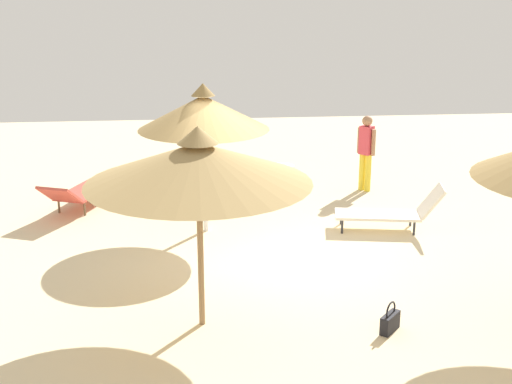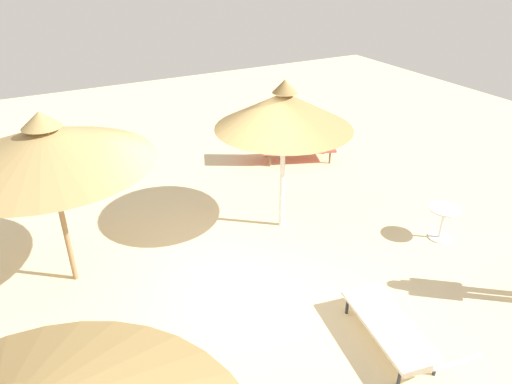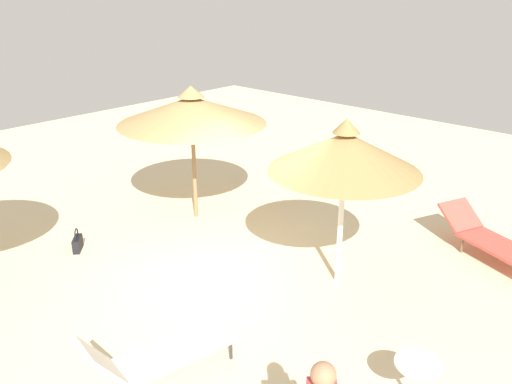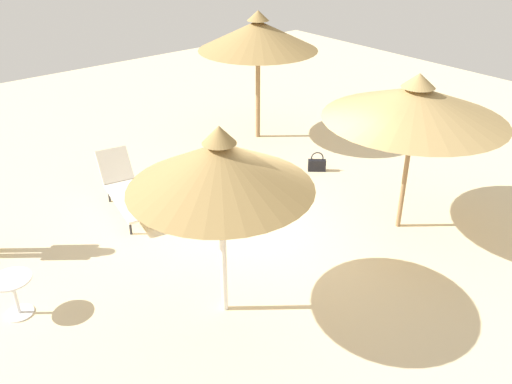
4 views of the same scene
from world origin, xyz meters
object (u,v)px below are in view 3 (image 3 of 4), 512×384
Objects in this scene: lounge_chair_front at (157,353)px; lounge_chair_back at (494,241)px; handbag at (77,243)px; parasol_umbrella_edge at (192,110)px; side_table_round at (417,377)px; parasol_umbrella_near_right at (345,152)px.

lounge_chair_front is 6.15m from lounge_chair_back.
handbag is (-3.78, 1.11, -0.22)m from lounge_chair_front.
lounge_chair_front is 4.71× the size of handbag.
parasol_umbrella_edge is 6.43m from side_table_round.
handbag is (-5.65, -4.75, -0.21)m from lounge_chair_back.
side_table_round is (6.33, 0.60, 0.26)m from handbag.
side_table_round is at bearing 33.96° from lounge_chair_front.
parasol_umbrella_edge is 3.63m from parasol_umbrella_near_right.
lounge_chair_front is at bearing -46.92° from parasol_umbrella_edge.
handbag is (-4.08, -2.30, -2.05)m from parasol_umbrella_near_right.
lounge_chair_back is (1.57, 2.44, -1.84)m from parasol_umbrella_near_right.
lounge_chair_front is 0.86× the size of lounge_chair_back.
side_table_round is (2.25, -1.70, -1.79)m from parasol_umbrella_near_right.
parasol_umbrella_near_right is at bearing 29.48° from handbag.
lounge_chair_front reaches higher than side_table_round.
side_table_round is at bearing -80.73° from lounge_chair_back.
parasol_umbrella_edge is 5.23m from lounge_chair_front.
lounge_chair_back reaches higher than handbag.
parasol_umbrella_near_right is 3.89m from lounge_chair_front.
parasol_umbrella_edge is 1.07× the size of parasol_umbrella_near_right.
lounge_chair_front is (-0.30, -3.42, -1.84)m from parasol_umbrella_near_right.
handbag is at bearing 163.64° from lounge_chair_front.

